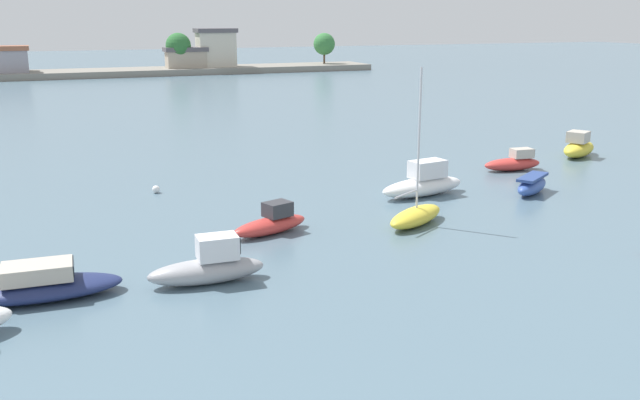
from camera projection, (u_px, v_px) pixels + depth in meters
moored_boat_2 at (39, 286)px, 24.03m from camera, size 5.63×2.32×1.27m
moored_boat_3 at (209, 266)px, 25.46m from camera, size 4.32×1.48×1.76m
moored_boat_4 at (272, 223)px, 31.30m from camera, size 4.06×2.36×1.38m
moored_boat_5 at (416, 215)px, 32.56m from camera, size 4.08×3.11×7.26m
moored_boat_6 at (424, 183)px, 37.83m from camera, size 5.44×2.34×1.92m
moored_boat_7 at (532, 185)px, 38.26m from camera, size 3.42×2.75×1.02m
moored_boat_8 at (514, 163)px, 44.11m from camera, size 3.97×1.65×1.36m
moored_boat_9 at (579, 147)px, 48.30m from camera, size 4.27×3.38×1.81m
mooring_buoy_0 at (156, 189)px, 38.49m from camera, size 0.42×0.42×0.42m
distant_shoreline at (38, 66)px, 109.31m from camera, size 114.05×9.53×7.42m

